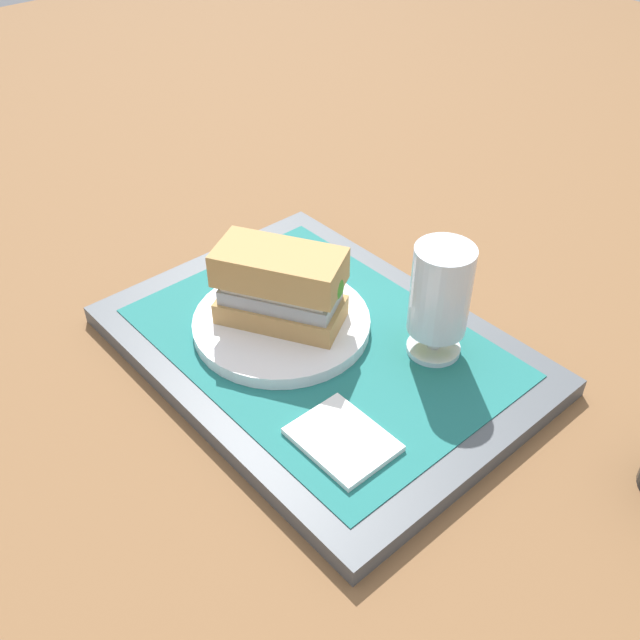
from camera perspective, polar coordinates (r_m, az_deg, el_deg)
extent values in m
plane|color=brown|center=(0.77, 0.00, -2.89)|extent=(3.00, 3.00, 0.00)
cube|color=#4C5156|center=(0.77, 0.00, -2.33)|extent=(0.44, 0.32, 0.02)
cube|color=#1E6B66|center=(0.76, 0.00, -1.73)|extent=(0.38, 0.27, 0.00)
cylinder|color=white|center=(0.77, -3.07, -0.27)|extent=(0.19, 0.19, 0.01)
cube|color=tan|center=(0.76, -3.11, 0.85)|extent=(0.14, 0.12, 0.02)
cube|color=#9EA3A8|center=(0.75, -3.17, 2.05)|extent=(0.13, 0.11, 0.02)
cube|color=silver|center=(0.74, -3.20, 2.80)|extent=(0.12, 0.10, 0.01)
sphere|color=#47932D|center=(0.72, 0.54, 2.67)|extent=(0.04, 0.04, 0.04)
cube|color=tan|center=(0.73, -3.26, 4.20)|extent=(0.14, 0.12, 0.04)
cylinder|color=silver|center=(0.75, 8.97, -2.19)|extent=(0.06, 0.06, 0.01)
cylinder|color=silver|center=(0.75, 9.09, -1.32)|extent=(0.01, 0.01, 0.02)
cylinder|color=silver|center=(0.71, 9.57, 2.35)|extent=(0.06, 0.06, 0.09)
cylinder|color=gold|center=(0.72, 9.38, 0.92)|extent=(0.06, 0.06, 0.05)
cylinder|color=white|center=(0.70, 9.63, 2.85)|extent=(0.05, 0.05, 0.01)
cube|color=white|center=(0.66, 1.80, -9.46)|extent=(0.09, 0.07, 0.01)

